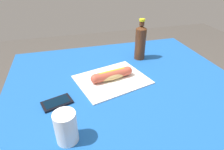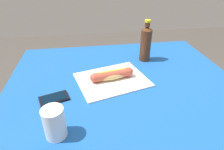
% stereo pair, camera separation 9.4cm
% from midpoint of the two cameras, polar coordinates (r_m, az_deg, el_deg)
% --- Properties ---
extents(dining_table, '(1.14, 0.99, 0.76)m').
position_cam_midpoint_polar(dining_table, '(1.01, 5.95, -8.65)').
color(dining_table, brown).
rests_on(dining_table, ground).
extents(paper_wrapper, '(0.39, 0.34, 0.01)m').
position_cam_midpoint_polar(paper_wrapper, '(0.95, 2.82, -1.47)').
color(paper_wrapper, silver).
rests_on(paper_wrapper, dining_table).
extents(hot_dog, '(0.22, 0.08, 0.05)m').
position_cam_midpoint_polar(hot_dog, '(0.94, 2.86, -0.06)').
color(hot_dog, '#DBB26B').
rests_on(hot_dog, paper_wrapper).
extents(cell_phone, '(0.14, 0.10, 0.01)m').
position_cam_midpoint_polar(cell_phone, '(0.85, -13.97, -6.93)').
color(cell_phone, black).
rests_on(cell_phone, dining_table).
extents(soda_bottle, '(0.06, 0.06, 0.24)m').
position_cam_midpoint_polar(soda_bottle, '(1.14, 12.44, 9.24)').
color(soda_bottle, '#4C2814').
rests_on(soda_bottle, dining_table).
extents(drinking_cup, '(0.07, 0.07, 0.11)m').
position_cam_midpoint_polar(drinking_cup, '(0.66, -12.89, -13.96)').
color(drinking_cup, white).
rests_on(drinking_cup, dining_table).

